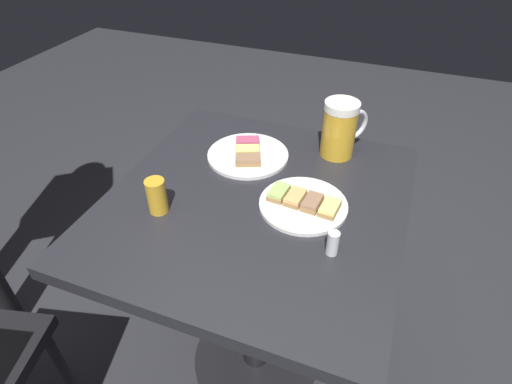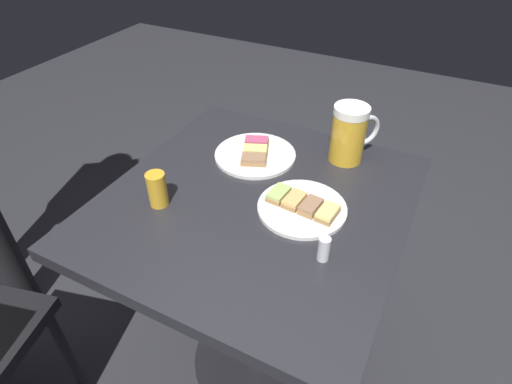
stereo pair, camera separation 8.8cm
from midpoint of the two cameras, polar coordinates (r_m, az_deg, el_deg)
name	(u,v)px [view 1 (the left image)]	position (r m, az deg, el deg)	size (l,w,h in m)	color
ground_plane	(256,358)	(1.62, -1.67, -21.88)	(6.00, 6.00, 0.00)	#28282D
cafe_table	(256,244)	(1.15, -2.20, -7.23)	(0.77, 0.73, 0.75)	black
plate_near	(248,154)	(1.19, -3.23, 5.15)	(0.23, 0.23, 0.03)	white
plate_far	(303,203)	(1.01, 4.05, -1.63)	(0.22, 0.22, 0.03)	white
beer_mug	(340,129)	(1.18, 9.39, 8.49)	(0.14, 0.12, 0.16)	gold
beer_glass_small	(157,196)	(1.01, -15.87, -0.62)	(0.05, 0.05, 0.09)	gold
salt_shaker	(333,243)	(0.89, 7.70, -7.06)	(0.03, 0.03, 0.06)	silver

